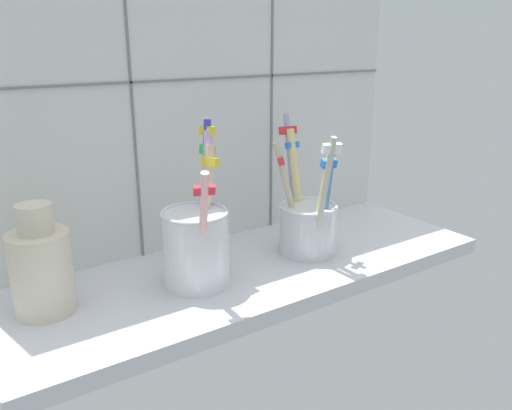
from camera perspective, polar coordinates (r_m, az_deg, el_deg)
name	(u,v)px	position (r cm, az deg, el deg)	size (l,w,h in cm)	color
counter_slab	(253,272)	(68.98, -0.33, -7.28)	(64.00, 22.00, 2.00)	silver
tile_wall_back	(204,97)	(73.14, -5.72, 11.65)	(64.00, 2.20, 45.00)	silver
toothbrush_cup_left	(197,243)	(62.04, -6.47, -4.08)	(7.99, 10.49, 19.29)	silver
toothbrush_cup_right	(308,222)	(71.21, 5.68, -1.83)	(8.44, 14.62, 18.13)	silver
ceramic_vase	(41,268)	(59.99, -22.36, -6.32)	(6.41, 6.41, 12.11)	beige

